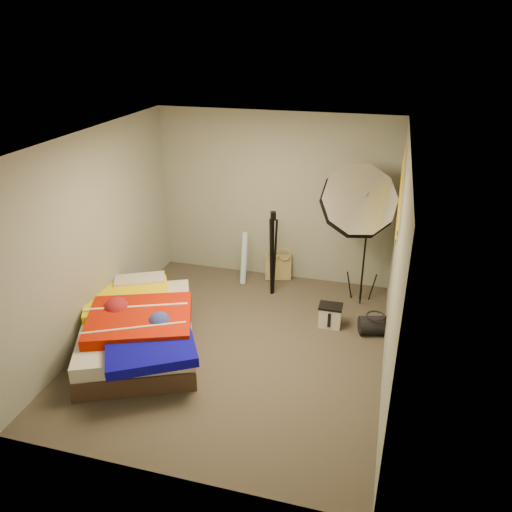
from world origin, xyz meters
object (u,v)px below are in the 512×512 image
(wrapping_roll, at_px, (244,258))
(bed, at_px, (139,328))
(camera_case, at_px, (330,316))
(camera_tripod, at_px, (273,248))
(duffel_bag, at_px, (375,325))
(tote_bag, at_px, (278,267))
(photo_umbrella, at_px, (358,202))

(wrapping_roll, bearing_deg, bed, -110.63)
(camera_case, xyz_separation_m, camera_tripod, (-0.92, 0.64, 0.58))
(wrapping_roll, xyz_separation_m, camera_tripod, (0.49, -0.24, 0.33))
(camera_tripod, bearing_deg, camera_case, -34.80)
(wrapping_roll, relative_size, bed, 0.36)
(bed, bearing_deg, duffel_bag, 20.96)
(wrapping_roll, bearing_deg, camera_tripod, -26.01)
(bed, height_order, camera_tripod, camera_tripod)
(tote_bag, height_order, camera_case, tote_bag)
(camera_case, relative_size, bed, 0.13)
(tote_bag, xyz_separation_m, duffel_bag, (1.51, -1.16, -0.08))
(duffel_bag, xyz_separation_m, camera_tripod, (-1.49, 0.68, 0.60))
(tote_bag, xyz_separation_m, photo_umbrella, (1.13, -0.49, 1.30))
(wrapping_roll, distance_m, camera_tripod, 0.64)
(tote_bag, distance_m, camera_case, 1.47)
(tote_bag, relative_size, bed, 0.18)
(camera_case, bearing_deg, tote_bag, 129.37)
(tote_bag, distance_m, duffel_bag, 1.91)
(tote_bag, bearing_deg, photo_umbrella, -36.87)
(wrapping_roll, height_order, camera_tripod, camera_tripod)
(camera_case, relative_size, photo_umbrella, 0.13)
(tote_bag, height_order, wrapping_roll, wrapping_roll)
(wrapping_roll, height_order, photo_umbrella, photo_umbrella)
(duffel_bag, bearing_deg, bed, -173.83)
(tote_bag, height_order, camera_tripod, camera_tripod)
(duffel_bag, xyz_separation_m, photo_umbrella, (-0.38, 0.67, 1.38))
(camera_case, bearing_deg, bed, -154.01)
(camera_case, height_order, camera_tripod, camera_tripod)
(duffel_bag, height_order, camera_tripod, camera_tripod)
(tote_bag, relative_size, wrapping_roll, 0.49)
(wrapping_roll, xyz_separation_m, camera_case, (1.42, -0.88, -0.26))
(photo_umbrella, bearing_deg, tote_bag, 156.60)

